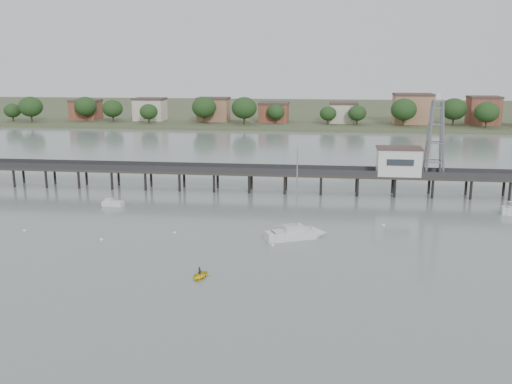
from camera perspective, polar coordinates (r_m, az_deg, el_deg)
ground_plane at (r=56.52m, az=-5.12°, el=-13.51°), size 500.00×500.00×0.00m
pier at (r=112.04m, az=1.20°, el=1.93°), size 150.00×5.00×5.50m
pier_building at (r=111.87m, az=14.07°, el=3.03°), size 8.40×5.40×5.30m
lattice_tower at (r=112.23m, az=17.50°, el=5.14°), size 3.20×3.20×15.50m
sailboat_c at (r=83.51m, az=4.64°, el=-4.17°), size 8.82×5.86×14.12m
white_tender at (r=104.77m, az=-14.17°, el=-1.11°), size 3.88×1.98×1.45m
yellow_dinghy at (r=68.98m, az=-5.64°, el=-8.50°), size 2.25×0.96×3.05m
dinghy_occupant at (r=68.98m, az=-5.64°, el=-8.50°), size 0.81×1.16×0.26m
mooring_buoys at (r=85.33m, az=-6.38°, el=-4.23°), size 54.98×13.03×0.39m
far_shore at (r=290.22m, az=4.87°, el=8.07°), size 500.00×170.00×10.40m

